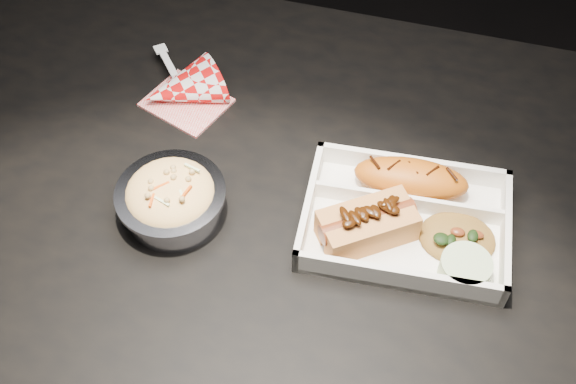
# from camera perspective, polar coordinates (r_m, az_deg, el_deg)

# --- Properties ---
(dining_table) EXTENTS (1.20, 0.80, 0.75)m
(dining_table) POSITION_cam_1_polar(r_m,az_deg,el_deg) (1.00, -0.38, -3.84)
(dining_table) COLOR black
(dining_table) RESTS_ON ground
(food_tray) EXTENTS (0.26, 0.20, 0.04)m
(food_tray) POSITION_cam_1_polar(r_m,az_deg,el_deg) (0.91, 9.19, -2.40)
(food_tray) COLOR white
(food_tray) RESTS_ON dining_table
(fried_pastry) EXTENTS (0.15, 0.07, 0.05)m
(fried_pastry) POSITION_cam_1_polar(r_m,az_deg,el_deg) (0.93, 9.69, 1.06)
(fried_pastry) COLOR #BC5B12
(fried_pastry) RESTS_ON food_tray
(hotdog) EXTENTS (0.13, 0.11, 0.06)m
(hotdog) POSITION_cam_1_polar(r_m,az_deg,el_deg) (0.87, 6.29, -2.47)
(hotdog) COLOR #C98344
(hotdog) RESTS_ON food_tray
(fried_rice_mound) EXTENTS (0.10, 0.08, 0.03)m
(fried_rice_mound) POSITION_cam_1_polar(r_m,az_deg,el_deg) (0.90, 13.34, -3.15)
(fried_rice_mound) COLOR olive
(fried_rice_mound) RESTS_ON food_tray
(cupcake_liner) EXTENTS (0.06, 0.06, 0.03)m
(cupcake_liner) POSITION_cam_1_polar(r_m,az_deg,el_deg) (0.87, 13.80, -5.94)
(cupcake_liner) COLOR #B6CE9C
(cupcake_liner) RESTS_ON food_tray
(foil_coleslaw_cup) EXTENTS (0.14, 0.14, 0.07)m
(foil_coleslaw_cup) POSITION_cam_1_polar(r_m,az_deg,el_deg) (0.90, -9.22, -0.44)
(foil_coleslaw_cup) COLOR silver
(foil_coleslaw_cup) RESTS_ON dining_table
(napkin_fork) EXTENTS (0.15, 0.15, 0.10)m
(napkin_fork) POSITION_cam_1_polar(r_m,az_deg,el_deg) (1.05, -8.42, 8.05)
(napkin_fork) COLOR red
(napkin_fork) RESTS_ON dining_table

